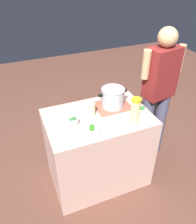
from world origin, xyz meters
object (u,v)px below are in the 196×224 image
object	(u,v)px
cooking_pot	(113,97)
mason_jar	(92,110)
broccoli_bowl_back	(141,111)
person_cook	(158,93)
lemonade_pitcher	(135,111)
broccoli_bowl_center	(93,129)
broccoli_bowl_front	(71,122)

from	to	relation	value
cooking_pot	mason_jar	world-z (taller)	cooking_pot
broccoli_bowl_back	person_cook	xyz separation A→B (m)	(0.38, 0.26, -0.02)
lemonade_pitcher	person_cook	size ratio (longest dim) A/B	0.16
cooking_pot	lemonade_pitcher	xyz separation A→B (m)	(0.07, -0.33, 0.02)
lemonade_pitcher	broccoli_bowl_center	world-z (taller)	lemonade_pitcher
cooking_pot	broccoli_bowl_center	bearing A→B (deg)	-137.95
cooking_pot	broccoli_bowl_center	distance (m)	0.46
mason_jar	broccoli_bowl_center	size ratio (longest dim) A/B	0.97
lemonade_pitcher	mason_jar	world-z (taller)	lemonade_pitcher
broccoli_bowl_front	person_cook	world-z (taller)	person_cook
cooking_pot	person_cook	xyz separation A→B (m)	(0.58, 0.03, -0.09)
mason_jar	person_cook	world-z (taller)	person_cook
cooking_pot	mason_jar	xyz separation A→B (m)	(-0.26, -0.07, -0.04)
lemonade_pitcher	broccoli_bowl_back	xyz separation A→B (m)	(0.14, 0.11, -0.10)
cooking_pot	broccoli_bowl_center	xyz separation A→B (m)	(-0.34, -0.31, -0.08)
person_cook	lemonade_pitcher	bearing A→B (deg)	-144.61
broccoli_bowl_back	person_cook	world-z (taller)	person_cook
cooking_pot	person_cook	size ratio (longest dim) A/B	0.19
broccoli_bowl_front	person_cook	distance (m)	1.08
lemonade_pitcher	mason_jar	distance (m)	0.42
broccoli_bowl_back	broccoli_bowl_front	bearing A→B (deg)	172.54
cooking_pot	mason_jar	size ratio (longest dim) A/B	2.29
lemonade_pitcher	broccoli_bowl_front	xyz separation A→B (m)	(-0.55, 0.20, -0.10)
broccoli_bowl_center	cooking_pot	bearing A→B (deg)	42.05
person_cook	mason_jar	bearing A→B (deg)	-172.73
cooking_pot	broccoli_bowl_front	distance (m)	0.51
lemonade_pitcher	broccoli_bowl_front	distance (m)	0.59
mason_jar	broccoli_bowl_front	world-z (taller)	mason_jar
lemonade_pitcher	mason_jar	size ratio (longest dim) A/B	1.95
person_cook	broccoli_bowl_center	bearing A→B (deg)	-159.77
broccoli_bowl_front	broccoli_bowl_back	distance (m)	0.70
cooking_pot	broccoli_bowl_front	world-z (taller)	cooking_pot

